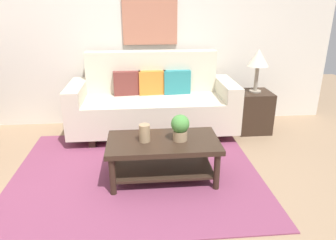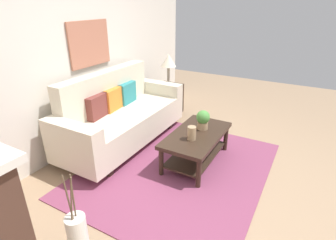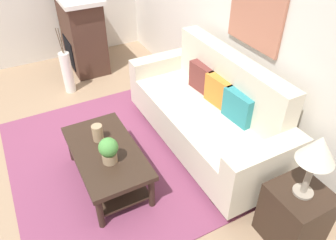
% 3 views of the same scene
% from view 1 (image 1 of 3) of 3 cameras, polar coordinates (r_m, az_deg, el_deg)
% --- Properties ---
extents(ground_plane, '(9.74, 9.74, 0.00)m').
position_cam_1_polar(ground_plane, '(2.99, -5.67, -14.30)').
color(ground_plane, '#9E7F60').
extents(wall_back, '(5.74, 0.10, 2.70)m').
position_cam_1_polar(wall_back, '(4.58, -6.31, 16.10)').
color(wall_back, silver).
rests_on(wall_back, ground_plane).
extents(area_rug, '(2.56, 2.12, 0.01)m').
position_cam_1_polar(area_rug, '(3.41, -5.68, -9.40)').
color(area_rug, '#843D5B').
rests_on(area_rug, ground_plane).
extents(couch, '(2.16, 0.84, 1.08)m').
position_cam_1_polar(couch, '(4.23, -2.74, 3.08)').
color(couch, beige).
rests_on(couch, ground_plane).
extents(throw_pillow_maroon, '(0.37, 0.15, 0.32)m').
position_cam_1_polar(throw_pillow_maroon, '(4.28, -7.38, 6.62)').
color(throw_pillow_maroon, brown).
rests_on(throw_pillow_maroon, couch).
extents(throw_pillow_orange, '(0.37, 0.15, 0.32)m').
position_cam_1_polar(throw_pillow_orange, '(4.28, -2.88, 6.77)').
color(throw_pillow_orange, orange).
rests_on(throw_pillow_orange, couch).
extents(throw_pillow_teal, '(0.37, 0.15, 0.32)m').
position_cam_1_polar(throw_pillow_teal, '(4.31, 1.60, 6.88)').
color(throw_pillow_teal, teal).
rests_on(throw_pillow_teal, couch).
extents(coffee_table, '(1.10, 0.60, 0.43)m').
position_cam_1_polar(coffee_table, '(3.16, -0.87, -5.57)').
color(coffee_table, '#332319').
rests_on(coffee_table, ground_plane).
extents(tabletop_vase, '(0.11, 0.11, 0.17)m').
position_cam_1_polar(tabletop_vase, '(3.06, -4.26, -2.37)').
color(tabletop_vase, tan).
rests_on(tabletop_vase, coffee_table).
extents(potted_plant_tabletop, '(0.18, 0.18, 0.26)m').
position_cam_1_polar(potted_plant_tabletop, '(3.06, 2.21, -1.22)').
color(potted_plant_tabletop, tan).
rests_on(potted_plant_tabletop, coffee_table).
extents(side_table, '(0.44, 0.44, 0.56)m').
position_cam_1_polar(side_table, '(4.51, 15.10, 1.51)').
color(side_table, '#332319').
rests_on(side_table, ground_plane).
extents(table_lamp, '(0.28, 0.28, 0.57)m').
position_cam_1_polar(table_lamp, '(4.34, 15.99, 10.45)').
color(table_lamp, gray).
rests_on(table_lamp, side_table).
extents(framed_painting, '(0.75, 0.03, 0.62)m').
position_cam_1_polar(framed_painting, '(4.50, -3.27, 17.40)').
color(framed_painting, '#B77056').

